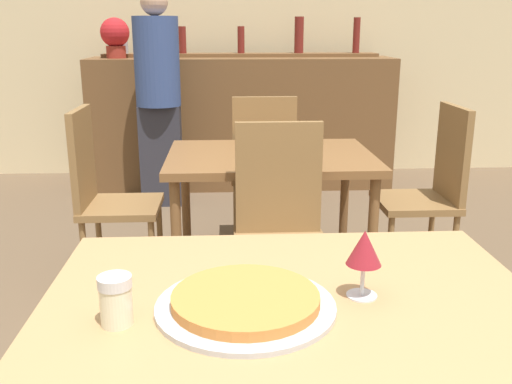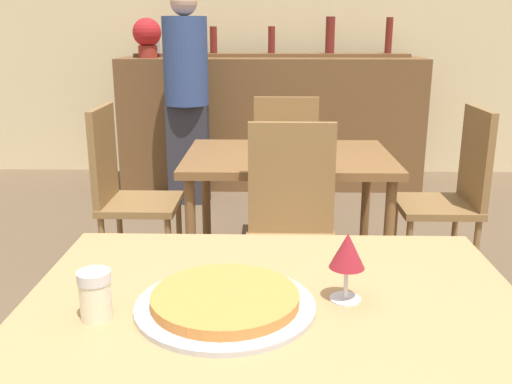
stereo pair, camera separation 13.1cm
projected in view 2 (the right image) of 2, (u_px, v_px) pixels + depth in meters
name	position (u px, v px, depth m)	size (l,w,h in m)	color
wall_back	(272.00, 24.00, 5.28)	(8.00, 0.05, 2.80)	beige
dining_table_near	(274.00, 336.00, 1.29)	(1.13, 0.88, 0.77)	#A87F51
dining_table_far	(288.00, 170.00, 2.96)	(1.06, 0.79, 0.74)	brown
bar_counter	(271.00, 122.00, 5.03)	(2.60, 0.56, 1.12)	brown
bar_back_shelf	(273.00, 50.00, 4.99)	(2.39, 0.24, 0.34)	brown
chair_far_side_front	(292.00, 223.00, 2.45)	(0.40, 0.40, 0.98)	olive
chair_far_side_back	(285.00, 163.00, 3.52)	(0.40, 0.40, 0.98)	olive
chair_far_side_left	(124.00, 187.00, 3.01)	(0.40, 0.40, 0.98)	olive
chair_far_side_right	(454.00, 189.00, 2.97)	(0.40, 0.40, 0.98)	olive
pizza_tray	(225.00, 301.00, 1.24)	(0.39, 0.39, 0.04)	#B7B7BC
cheese_shaker	(95.00, 295.00, 1.19)	(0.07, 0.07, 0.11)	beige
person_standing	(187.00, 91.00, 4.39)	(0.34, 0.34, 1.65)	#2D2D38
wine_glass	(347.00, 253.00, 1.25)	(0.08, 0.08, 0.16)	silver
potted_plant	(147.00, 35.00, 4.80)	(0.24, 0.24, 0.33)	maroon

